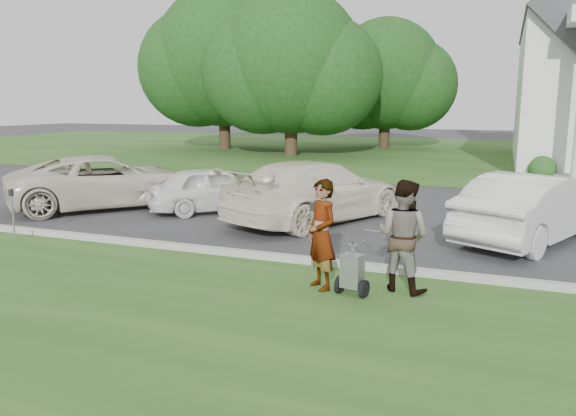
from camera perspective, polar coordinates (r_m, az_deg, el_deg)
The scene contains 16 objects.
ground at distance 10.84m, azimuth -1.41°, elevation -6.24°, with size 120.00×120.00×0.00m, color #333335.
grass_strip at distance 8.31m, azimuth -9.51°, elevation -11.75°, with size 80.00×7.00×0.01m, color #28501B.
church_lawn at distance 36.93m, azimuth 14.88°, elevation 5.43°, with size 80.00×30.00×0.01m, color #28501B.
curb at distance 11.31m, azimuth -0.34°, elevation -5.12°, with size 80.00×0.18×0.15m, color #9E9E93.
tree_left at distance 33.83m, azimuth 0.29°, elevation 13.99°, with size 10.63×8.40×9.71m.
tree_far at distance 39.05m, azimuth -6.61°, elevation 14.33°, with size 11.64×9.20×10.73m.
tree_back at distance 40.40m, azimuth 9.90°, elevation 12.75°, with size 9.61×7.60×8.89m.
striping_cart at distance 9.36m, azimuth 6.57°, elevation -6.46°, with size 0.60×1.07×0.95m.
person_left at distance 9.50m, azimuth 3.44°, elevation -2.79°, with size 0.69×0.45×1.89m, color #999999.
person_right at distance 9.59m, azimuth 11.60°, elevation -2.86°, with size 0.92×0.72×1.89m, color #999999.
parking_meter_near at distance 10.50m, azimuth 2.52°, elevation -1.96°, with size 0.10×0.09×1.36m.
parking_meter_far at distance 14.15m, azimuth -26.21°, elevation -0.06°, with size 0.09×0.08×1.25m.
car_a at distance 17.93m, azimuth -17.91°, elevation 2.59°, with size 2.63×5.70×1.59m, color beige.
car_b at distance 16.56m, azimuth -7.42°, elevation 1.96°, with size 1.58×3.94×1.34m, color white.
car_c at distance 15.07m, azimuth 2.84°, elevation 1.75°, with size 2.30×5.65×1.64m, color #F1E6CD.
car_d at distance 13.94m, azimuth 23.51°, elevation 0.02°, with size 1.68×4.81×1.58m, color silver.
Camera 1 is at (3.98, -9.58, 3.15)m, focal length 35.00 mm.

